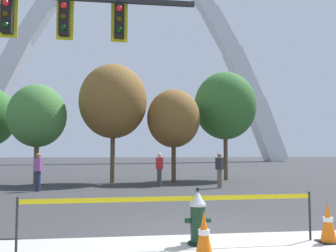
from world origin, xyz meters
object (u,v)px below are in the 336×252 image
Objects in this scene: monument_arch at (131,61)px; pedestrian_walking_right at (38,172)px; fire_hydrant at (198,218)px; traffic_cone_by_hydrant at (328,223)px; pedestrian_standing_center at (220,170)px; traffic_cone_mid_sidewalk at (204,236)px; pedestrian_walking_left at (159,169)px.

monument_arch is 35.29× the size of pedestrian_walking_right.
fire_hydrant is 1.36× the size of traffic_cone_by_hydrant.
monument_arch reaches higher than traffic_cone_by_hydrant.
pedestrian_standing_center is 1.00× the size of pedestrian_walking_right.
traffic_cone_by_hydrant and traffic_cone_mid_sidewalk have the same top height.
pedestrian_walking_left is at bearing 99.53° from traffic_cone_by_hydrant.
pedestrian_walking_left is at bearing 87.39° from fire_hydrant.
pedestrian_walking_left is at bearing 14.61° from pedestrian_walking_right.
pedestrian_walking_left is (-1.85, 11.02, 0.46)m from traffic_cone_by_hydrant.
traffic_cone_mid_sidewalk is at bearing -92.89° from pedestrian_walking_left.
pedestrian_standing_center is 7.91m from pedestrian_walking_right.
pedestrian_walking_left reaches higher than traffic_cone_by_hydrant.
pedestrian_walking_right is at bearing -165.39° from pedestrian_walking_left.
traffic_cone_mid_sidewalk is at bearing -163.44° from traffic_cone_by_hydrant.
pedestrian_walking_right is at bearing -96.15° from monument_arch.
fire_hydrant is at bearing -107.71° from pedestrian_standing_center.
traffic_cone_mid_sidewalk is 11.26m from pedestrian_standing_center.
traffic_cone_mid_sidewalk is 0.01× the size of monument_arch.
pedestrian_walking_right is at bearing 126.33° from traffic_cone_by_hydrant.
fire_hydrant is at bearing -63.35° from pedestrian_walking_right.
monument_arch reaches higher than pedestrian_walking_right.
traffic_cone_by_hydrant is at bearing -94.58° from pedestrian_standing_center.
traffic_cone_mid_sidewalk is 59.98m from monument_arch.
traffic_cone_by_hydrant is at bearing -80.47° from pedestrian_walking_left.
traffic_cone_mid_sidewalk is 0.46× the size of pedestrian_walking_left.
fire_hydrant is 10.61m from pedestrian_walking_right.
pedestrian_walking_left reaches higher than traffic_cone_mid_sidewalk.
pedestrian_walking_right is (-5.25, -1.37, 0.00)m from pedestrian_walking_left.
monument_arch reaches higher than pedestrian_standing_center.
traffic_cone_mid_sidewalk is at bearing -106.79° from pedestrian_standing_center.
pedestrian_walking_right is at bearing 116.65° from fire_hydrant.
pedestrian_standing_center is at bearing -86.53° from monument_arch.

